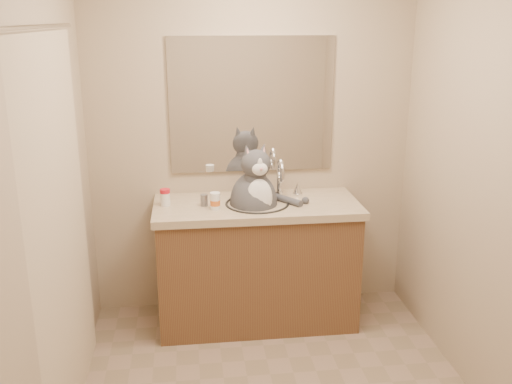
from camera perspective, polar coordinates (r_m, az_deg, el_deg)
The scene contains 8 objects.
room at distance 2.71m, azimuth 2.59°, elevation -0.34°, with size 2.22×2.52×2.42m.
vanity at distance 3.87m, azimuth 0.08°, elevation -6.84°, with size 1.34×0.59×1.12m.
mirror at distance 3.85m, azimuth -0.42°, elevation 8.68°, with size 1.10×0.02×0.90m, color white.
shower_curtain at distance 2.89m, azimuth -18.88°, elevation -3.70°, with size 0.02×1.30×1.93m.
cat at distance 3.69m, azimuth -0.14°, elevation -0.64°, with size 0.50×0.40×0.62m.
pill_bottle_redcap at distance 3.70m, azimuth -9.07°, elevation -0.53°, with size 0.07×0.07×0.11m.
pill_bottle_orange at distance 3.59m, azimuth -4.11°, elevation -0.94°, with size 0.08×0.08×0.11m.
grey_canister at distance 3.67m, azimuth -5.21°, elevation -0.82°, with size 0.06×0.06×0.08m.
Camera 1 is at (-0.44, -2.55, 2.00)m, focal length 40.00 mm.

